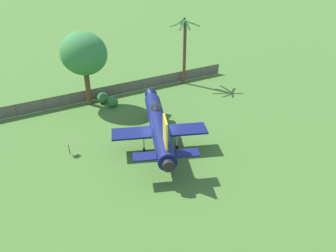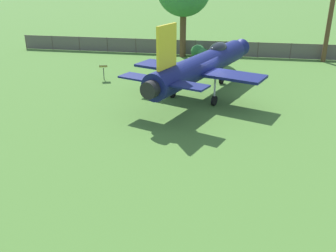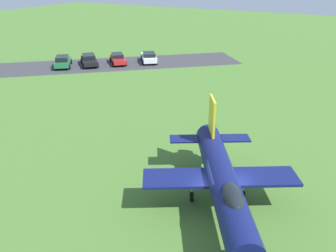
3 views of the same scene
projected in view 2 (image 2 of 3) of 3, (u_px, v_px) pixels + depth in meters
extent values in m
plane|color=#47722D|center=(201.00, 96.00, 24.19)|extent=(200.00, 200.00, 0.00)
cylinder|color=#111951|center=(202.00, 66.00, 23.40)|extent=(10.40, 7.07, 1.52)
cone|color=#111951|center=(238.00, 49.00, 28.30)|extent=(2.03, 1.93, 1.29)
cylinder|color=black|center=(150.00, 90.00, 18.78)|extent=(0.98, 1.09, 0.91)
ellipsoid|color=black|center=(218.00, 49.00, 25.09)|extent=(2.35, 1.90, 0.84)
cube|color=yellow|center=(167.00, 47.00, 19.30)|extent=(1.62, 1.05, 2.27)
cube|color=#111951|center=(164.00, 66.00, 24.20)|extent=(3.40, 3.91, 0.16)
cube|color=#111951|center=(235.00, 76.00, 21.86)|extent=(3.40, 3.91, 0.16)
cube|color=#111951|center=(137.00, 77.00, 20.41)|extent=(1.87, 2.11, 0.10)
cube|color=#111951|center=(190.00, 86.00, 18.84)|extent=(1.87, 2.11, 0.10)
cylinder|color=#A5A8AD|center=(222.00, 69.00, 26.42)|extent=(0.12, 0.12, 1.58)
cylinder|color=black|center=(222.00, 80.00, 26.73)|extent=(0.61, 0.46, 0.60)
cylinder|color=#A5A8AD|center=(173.00, 81.00, 23.57)|extent=(0.12, 0.12, 1.58)
cylinder|color=black|center=(173.00, 93.00, 23.88)|extent=(0.61, 0.46, 0.60)
cylinder|color=#A5A8AD|center=(215.00, 88.00, 22.19)|extent=(0.12, 0.12, 1.58)
cylinder|color=black|center=(214.00, 101.00, 22.50)|extent=(0.61, 0.46, 0.60)
cylinder|color=brown|center=(183.00, 31.00, 34.22)|extent=(0.57, 0.57, 4.66)
cylinder|color=brown|center=(330.00, 16.00, 31.72)|extent=(0.40, 0.40, 7.83)
cylinder|color=#4C4238|center=(324.00, 52.00, 33.54)|extent=(0.08, 0.08, 1.43)
cylinder|color=#4C4238|center=(291.00, 51.00, 34.02)|extent=(0.08, 0.08, 1.43)
cylinder|color=#4C4238|center=(258.00, 50.00, 34.49)|extent=(0.08, 0.08, 1.43)
cylinder|color=#4C4238|center=(226.00, 49.00, 34.96)|extent=(0.08, 0.08, 1.43)
cylinder|color=#4C4238|center=(195.00, 48.00, 35.44)|extent=(0.08, 0.08, 1.43)
cylinder|color=#4C4238|center=(165.00, 47.00, 35.91)|extent=(0.08, 0.08, 1.43)
cylinder|color=#4C4238|center=(136.00, 46.00, 36.38)|extent=(0.08, 0.08, 1.43)
cylinder|color=#4C4238|center=(107.00, 45.00, 36.86)|extent=(0.08, 0.08, 1.43)
cylinder|color=#4C4238|center=(79.00, 44.00, 37.33)|extent=(0.08, 0.08, 1.43)
cylinder|color=#4C4238|center=(52.00, 43.00, 37.81)|extent=(0.08, 0.08, 1.43)
cylinder|color=#4C4238|center=(26.00, 42.00, 38.28)|extent=(0.08, 0.08, 1.43)
cylinder|color=#4C4238|center=(195.00, 41.00, 35.18)|extent=(27.62, 21.76, 0.05)
cube|color=#59544C|center=(195.00, 48.00, 35.44)|extent=(27.60, 21.74, 1.37)
ellipsoid|color=#2D7033|center=(198.00, 51.00, 34.34)|extent=(1.33, 1.26, 1.22)
ellipsoid|color=#2D7033|center=(203.00, 55.00, 32.83)|extent=(1.03, 1.18, 1.22)
cylinder|color=#333333|center=(104.00, 74.00, 27.65)|extent=(0.06, 0.06, 0.90)
cube|color=olive|center=(103.00, 66.00, 27.42)|extent=(0.70, 0.58, 0.25)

